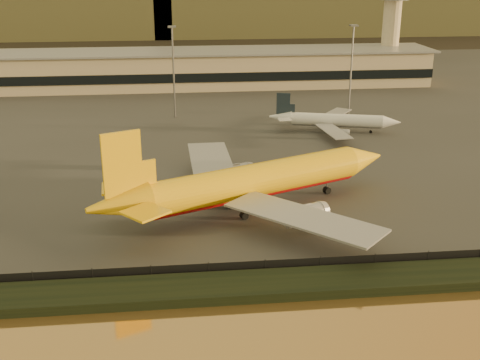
% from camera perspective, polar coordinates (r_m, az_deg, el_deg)
% --- Properties ---
extents(ground, '(900.00, 900.00, 0.00)m').
position_cam_1_polar(ground, '(97.98, 0.09, -5.42)').
color(ground, black).
rests_on(ground, ground).
extents(embankment, '(320.00, 7.00, 1.40)m').
position_cam_1_polar(embankment, '(82.72, 1.41, -10.03)').
color(embankment, black).
rests_on(embankment, ground).
extents(tarmac, '(320.00, 220.00, 0.20)m').
position_cam_1_polar(tarmac, '(187.93, -3.12, 7.10)').
color(tarmac, '#2D2D2D').
rests_on(tarmac, ground).
extents(perimeter_fence, '(300.00, 0.05, 2.20)m').
position_cam_1_polar(perimeter_fence, '(85.88, 1.06, -8.35)').
color(perimeter_fence, black).
rests_on(perimeter_fence, tarmac).
extents(terminal_building, '(202.00, 25.00, 12.60)m').
position_cam_1_polar(terminal_building, '(216.51, -7.53, 10.35)').
color(terminal_building, tan).
rests_on(terminal_building, tarmac).
extents(control_tower, '(11.20, 11.20, 35.50)m').
position_cam_1_polar(control_tower, '(233.88, 14.19, 14.45)').
color(control_tower, tan).
rests_on(control_tower, tarmac).
extents(apron_light_masts, '(152.20, 12.20, 25.40)m').
position_cam_1_polar(apron_light_masts, '(166.89, 2.43, 10.92)').
color(apron_light_masts, slate).
rests_on(apron_light_masts, tarmac).
extents(dhl_cargo_jet, '(56.56, 53.56, 17.73)m').
position_cam_1_polar(dhl_cargo_jet, '(105.75, 1.16, -0.23)').
color(dhl_cargo_jet, '#F1B30C').
rests_on(dhl_cargo_jet, tarmac).
extents(white_narrowbody_jet, '(33.43, 31.94, 9.74)m').
position_cam_1_polar(white_narrowbody_jet, '(158.85, 8.91, 5.59)').
color(white_narrowbody_jet, silver).
rests_on(white_narrowbody_jet, tarmac).
extents(gse_vehicle_yellow, '(3.85, 2.84, 1.58)m').
position_cam_1_polar(gse_vehicle_yellow, '(124.97, 6.93, 0.68)').
color(gse_vehicle_yellow, '#F1B30C').
rests_on(gse_vehicle_yellow, tarmac).
extents(gse_vehicle_white, '(4.54, 2.35, 1.97)m').
position_cam_1_polar(gse_vehicle_white, '(131.87, -11.70, 1.53)').
color(gse_vehicle_white, silver).
rests_on(gse_vehicle_white, tarmac).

